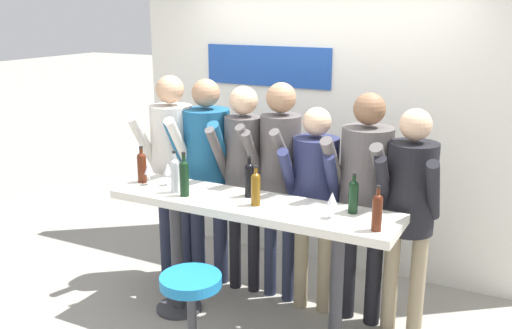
{
  "coord_description": "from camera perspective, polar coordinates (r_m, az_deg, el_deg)",
  "views": [
    {
      "loc": [
        1.76,
        -3.33,
        2.32
      ],
      "look_at": [
        0.0,
        0.08,
        1.26
      ],
      "focal_mm": 40.0,
      "sensor_mm": 36.0,
      "label": 1
    }
  ],
  "objects": [
    {
      "name": "person_far_right",
      "position": [
        4.08,
        15.13,
        -3.38
      ],
      "size": [
        0.43,
        0.54,
        1.67
      ],
      "rotation": [
        0.0,
        0.0,
        0.07
      ],
      "color": "gray",
      "rests_on": "ground_plane"
    },
    {
      "name": "person_right",
      "position": [
        4.17,
        10.84,
        -2.02
      ],
      "size": [
        0.47,
        0.57,
        1.75
      ],
      "rotation": [
        0.0,
        0.0,
        -0.07
      ],
      "color": "black",
      "rests_on": "ground_plane"
    },
    {
      "name": "wine_bottle_3",
      "position": [
        4.05,
        -0.68,
        -1.38
      ],
      "size": [
        0.07,
        0.07,
        0.3
      ],
      "color": "black",
      "rests_on": "tasting_table"
    },
    {
      "name": "wine_bottle_1",
      "position": [
        4.1,
        -7.19,
        -1.18
      ],
      "size": [
        0.07,
        0.07,
        0.32
      ],
      "color": "black",
      "rests_on": "tasting_table"
    },
    {
      "name": "wine_bottle_5",
      "position": [
        4.19,
        -8.12,
        -0.92
      ],
      "size": [
        0.07,
        0.07,
        0.31
      ],
      "color": "#B7BCC1",
      "rests_on": "tasting_table"
    },
    {
      "name": "wine_bottle_0",
      "position": [
        3.88,
        -0.03,
        -2.29
      ],
      "size": [
        0.06,
        0.06,
        0.28
      ],
      "color": "brown",
      "rests_on": "tasting_table"
    },
    {
      "name": "tasting_table",
      "position": [
        4.05,
        -0.5,
        -6.21
      ],
      "size": [
        2.1,
        0.51,
        1.01
      ],
      "color": "silver",
      "rests_on": "ground_plane"
    },
    {
      "name": "wine_glass_1",
      "position": [
        3.67,
        7.63,
        -3.51
      ],
      "size": [
        0.07,
        0.07,
        0.18
      ],
      "color": "silver",
      "rests_on": "tasting_table"
    },
    {
      "name": "person_far_left",
      "position": [
        4.86,
        -8.41,
        0.93
      ],
      "size": [
        0.46,
        0.58,
        1.79
      ],
      "rotation": [
        0.0,
        0.0,
        0.11
      ],
      "color": "#23283D",
      "rests_on": "ground_plane"
    },
    {
      "name": "wine_glass_0",
      "position": [
        4.4,
        -10.67,
        -0.44
      ],
      "size": [
        0.07,
        0.07,
        0.18
      ],
      "color": "silver",
      "rests_on": "tasting_table"
    },
    {
      "name": "person_center_left",
      "position": [
        4.57,
        -1.26,
        -0.1
      ],
      "size": [
        0.4,
        0.54,
        1.73
      ],
      "rotation": [
        0.0,
        0.0,
        0.1
      ],
      "color": "black",
      "rests_on": "ground_plane"
    },
    {
      "name": "wine_bottle_4",
      "position": [
        3.79,
        9.72,
        -3.01
      ],
      "size": [
        0.06,
        0.06,
        0.27
      ],
      "color": "black",
      "rests_on": "tasting_table"
    },
    {
      "name": "wine_glass_2",
      "position": [
        4.36,
        -8.82,
        -0.49
      ],
      "size": [
        0.07,
        0.07,
        0.18
      ],
      "color": "silver",
      "rests_on": "tasting_table"
    },
    {
      "name": "bar_stool",
      "position": [
        3.81,
        -6.46,
        -14.03
      ],
      "size": [
        0.42,
        0.42,
        0.67
      ],
      "color": "#333338",
      "rests_on": "ground_plane"
    },
    {
      "name": "ground_plane",
      "position": [
        4.42,
        -0.48,
        -16.16
      ],
      "size": [
        40.0,
        40.0,
        0.0
      ],
      "primitive_type": "plane",
      "color": "gray"
    },
    {
      "name": "person_center",
      "position": [
        4.43,
        2.38,
        -0.24
      ],
      "size": [
        0.42,
        0.56,
        1.78
      ],
      "rotation": [
        0.0,
        0.0,
        -0.13
      ],
      "color": "#23283D",
      "rests_on": "ground_plane"
    },
    {
      "name": "wine_bottle_2",
      "position": [
        3.52,
        12.03,
        -4.51
      ],
      "size": [
        0.06,
        0.06,
        0.29
      ],
      "color": "#4C1E0F",
      "rests_on": "tasting_table"
    },
    {
      "name": "person_center_right",
      "position": [
        4.3,
        5.89,
        -2.41
      ],
      "size": [
        0.45,
        0.55,
        1.62
      ],
      "rotation": [
        0.0,
        0.0,
        0.12
      ],
      "color": "gray",
      "rests_on": "ground_plane"
    },
    {
      "name": "wine_bottle_6",
      "position": [
        4.47,
        -11.35,
        -0.13
      ],
      "size": [
        0.07,
        0.07,
        0.29
      ],
      "color": "#4C1E0F",
      "rests_on": "tasting_table"
    },
    {
      "name": "person_left",
      "position": [
        4.74,
        -4.94,
        0.42
      ],
      "size": [
        0.52,
        0.62,
        1.77
      ],
      "rotation": [
        0.0,
        0.0,
        0.18
      ],
      "color": "#23283D",
      "rests_on": "ground_plane"
    },
    {
      "name": "back_wall",
      "position": [
        5.16,
        6.82,
        4.3
      ],
      "size": [
        3.7,
        0.12,
        2.65
      ],
      "color": "silver",
      "rests_on": "ground_plane"
    }
  ]
}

